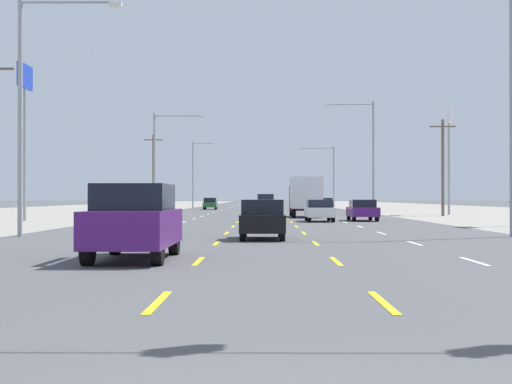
{
  "coord_description": "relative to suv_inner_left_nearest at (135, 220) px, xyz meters",
  "views": [
    {
      "loc": [
        -0.12,
        -4.79,
        1.64
      ],
      "look_at": [
        -0.53,
        43.84,
        1.96
      ],
      "focal_mm": 53.25,
      "sensor_mm": 36.0,
      "label": 1
    }
  ],
  "objects": [
    {
      "name": "lane_markings",
      "position": [
        3.47,
        89.5,
        -1.02
      ],
      "size": [
        10.64,
        227.6,
        0.01
      ],
      "color": "white",
      "rests_on": "ground"
    },
    {
      "name": "pole_sign_left_row_1",
      "position": [
        -13.0,
        32.15,
        7.39
      ],
      "size": [
        0.24,
        2.8,
        10.77
      ],
      "color": "gray",
      "rests_on": "ground"
    },
    {
      "name": "hatchback_far_right_farther",
      "position": [
        10.34,
        65.52,
        -0.24
      ],
      "size": [
        1.72,
        3.9,
        1.54
      ],
      "color": "maroon",
      "rests_on": "ground"
    },
    {
      "name": "suv_center_turn_farthest",
      "position": [
        3.71,
        66.78,
        0.0
      ],
      "size": [
        1.98,
        4.9,
        1.98
      ],
      "color": "white",
      "rests_on": "ground"
    },
    {
      "name": "streetlight_right_row_0",
      "position": [
        13.27,
        11.44,
        5.2
      ],
      "size": [
        3.94,
        0.26,
        10.92
      ],
      "color": "gray",
      "rests_on": "ground"
    },
    {
      "name": "utility_pole_left_row_2",
      "position": [
        -9.62,
        70.1,
        3.69
      ],
      "size": [
        2.2,
        0.26,
        9.04
      ],
      "color": "brown",
      "rests_on": "ground"
    },
    {
      "name": "box_truck_inner_right_far",
      "position": [
        6.85,
        41.99,
        0.81
      ],
      "size": [
        2.4,
        7.2,
        3.23
      ],
      "color": "maroon",
      "rests_on": "ground"
    },
    {
      "name": "streetlight_right_row_2",
      "position": [
        12.99,
        89.27,
        4.3
      ],
      "size": [
        5.16,
        0.26,
        8.93
      ],
      "color": "gray",
      "rests_on": "ground"
    },
    {
      "name": "hatchback_center_turn_near",
      "position": [
        3.35,
        9.6,
        -0.24
      ],
      "size": [
        1.72,
        3.9,
        1.54
      ],
      "color": "black",
      "rests_on": "ground"
    },
    {
      "name": "streetlight_left_row_2",
      "position": [
        -6.36,
        89.27,
        4.47
      ],
      "size": [
        3.45,
        0.26,
        9.62
      ],
      "color": "gray",
      "rests_on": "ground"
    },
    {
      "name": "sedan_inner_right_mid",
      "position": [
        7.15,
        30.86,
        -0.27
      ],
      "size": [
        1.8,
        4.5,
        1.46
      ],
      "color": "white",
      "rests_on": "ground"
    },
    {
      "name": "streetlight_right_row_1",
      "position": [
        13.16,
        50.35,
        5.05
      ],
      "size": [
        4.6,
        0.26,
        10.47
      ],
      "color": "gray",
      "rests_on": "ground"
    },
    {
      "name": "pole_sign_right_row_2",
      "position": [
        20.72,
        50.88,
        6.52
      ],
      "size": [
        0.24,
        2.42,
        9.91
      ],
      "color": "gray",
      "rests_on": "ground"
    },
    {
      "name": "lot_apron_left",
      "position": [
        -21.28,
        51.0,
        -1.02
      ],
      "size": [
        28.0,
        440.0,
        0.01
      ],
      "primitive_type": "cube",
      "color": "gray",
      "rests_on": "ground"
    },
    {
      "name": "streetlight_left_row_0",
      "position": [
        -6.25,
        11.44,
        4.75
      ],
      "size": [
        4.31,
        0.26,
        9.96
      ],
      "color": "gray",
      "rests_on": "ground"
    },
    {
      "name": "utility_pole_right_row_1",
      "position": [
        18.95,
        45.81,
        3.33
      ],
      "size": [
        2.2,
        0.26,
        8.34
      ],
      "color": "brown",
      "rests_on": "ground"
    },
    {
      "name": "suv_inner_left_nearest",
      "position": [
        0.0,
        0.0,
        0.0
      ],
      "size": [
        1.98,
        4.9,
        1.98
      ],
      "color": "#4C196B",
      "rests_on": "ground"
    },
    {
      "name": "streetlight_left_row_1",
      "position": [
        -6.14,
        50.35,
        4.53
      ],
      "size": [
        4.84,
        0.26,
        9.42
      ],
      "color": "gray",
      "rests_on": "ground"
    },
    {
      "name": "hatchback_far_left_distant_a",
      "position": [
        -3.51,
        79.77,
        -0.24
      ],
      "size": [
        1.72,
        3.9,
        1.54
      ],
      "color": "#235B2D",
      "rests_on": "ground"
    },
    {
      "name": "ground_plane",
      "position": [
        3.47,
        51.0,
        -1.03
      ],
      "size": [
        572.0,
        572.0,
        0.0
      ],
      "primitive_type": "plane",
      "color": "#4C4C4F"
    },
    {
      "name": "sedan_far_right_midfar",
      "position": [
        10.23,
        32.4,
        -0.27
      ],
      "size": [
        1.8,
        4.5,
        1.46
      ],
      "color": "#4C196B",
      "rests_on": "ground"
    },
    {
      "name": "hatchback_center_turn_distant_b",
      "position": [
        3.53,
        103.82,
        -0.24
      ],
      "size": [
        1.72,
        3.9,
        1.54
      ],
      "color": "#235B2D",
      "rests_on": "ground"
    }
  ]
}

